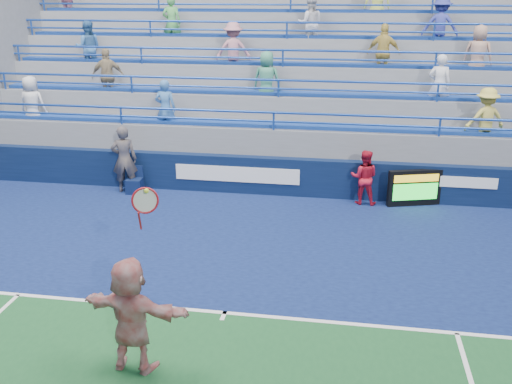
% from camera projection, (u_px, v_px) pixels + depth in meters
% --- Properties ---
extents(ground, '(120.00, 120.00, 0.00)m').
position_uv_depth(ground, '(225.00, 314.00, 10.46)').
color(ground, '#333538').
extents(sponsor_wall, '(18.00, 0.32, 1.10)m').
position_uv_depth(sponsor_wall, '(272.00, 176.00, 16.31)').
color(sponsor_wall, '#091533').
rests_on(sponsor_wall, ground).
extents(bleacher_stand, '(18.00, 5.60, 6.13)m').
position_uv_depth(bleacher_stand, '(287.00, 114.00, 19.47)').
color(bleacher_stand, slate).
rests_on(bleacher_stand, ground).
extents(serve_speed_board, '(1.45, 0.57, 1.02)m').
position_uv_depth(serve_speed_board, '(414.00, 188.00, 15.46)').
color(serve_speed_board, black).
rests_on(serve_speed_board, ground).
extents(judge_chair, '(0.47, 0.47, 0.78)m').
position_uv_depth(judge_chair, '(135.00, 185.00, 16.51)').
color(judge_chair, '#0C183C').
rests_on(judge_chair, ground).
extents(tennis_player, '(1.81, 0.78, 3.04)m').
position_uv_depth(tennis_player, '(131.00, 315.00, 8.66)').
color(tennis_player, silver).
rests_on(tennis_player, ground).
extents(line_judge, '(0.82, 0.65, 1.97)m').
position_uv_depth(line_judge, '(124.00, 159.00, 16.36)').
color(line_judge, '#121B33').
rests_on(line_judge, ground).
extents(ball_girl, '(0.79, 0.64, 1.53)m').
position_uv_depth(ball_girl, '(364.00, 177.00, 15.52)').
color(ball_girl, red).
rests_on(ball_girl, ground).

